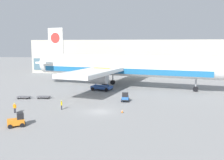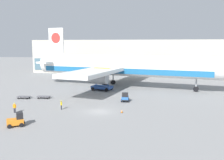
# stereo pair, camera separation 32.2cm
# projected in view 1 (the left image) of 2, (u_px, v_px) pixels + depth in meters

# --- Properties ---
(ground_plane) EXTENTS (400.00, 400.00, 0.00)m
(ground_plane) POSITION_uv_depth(u_px,v_px,m) (100.00, 112.00, 43.97)
(ground_plane) COLOR gray
(terminal_building) EXTENTS (90.00, 18.20, 14.00)m
(terminal_building) POSITION_uv_depth(u_px,v_px,m) (138.00, 56.00, 108.81)
(terminal_building) COLOR #BCB7A8
(terminal_building) RESTS_ON ground_plane
(airplane_main) EXTENTS (57.19, 48.56, 17.00)m
(airplane_main) POSITION_uv_depth(u_px,v_px,m) (120.00, 66.00, 70.24)
(airplane_main) COLOR white
(airplane_main) RESTS_ON ground_plane
(scissor_lift_loader) EXTENTS (5.75, 4.37, 5.83)m
(scissor_lift_loader) POSITION_uv_depth(u_px,v_px,m) (102.00, 82.00, 65.25)
(scissor_lift_loader) COLOR #284C99
(scissor_lift_loader) RESTS_ON ground_plane
(baggage_tug_foreground) EXTENTS (1.76, 2.53, 2.00)m
(baggage_tug_foreground) POSITION_uv_depth(u_px,v_px,m) (125.00, 97.00, 51.94)
(baggage_tug_foreground) COLOR #2D66B7
(baggage_tug_foreground) RESTS_ON ground_plane
(baggage_tug_mid) EXTENTS (2.82, 2.57, 2.00)m
(baggage_tug_mid) POSITION_uv_depth(u_px,v_px,m) (17.00, 120.00, 35.89)
(baggage_tug_mid) COLOR orange
(baggage_tug_mid) RESTS_ON ground_plane
(baggage_dolly_lead) EXTENTS (3.74, 1.65, 0.48)m
(baggage_dolly_lead) POSITION_uv_depth(u_px,v_px,m) (24.00, 97.00, 54.88)
(baggage_dolly_lead) COLOR #56565B
(baggage_dolly_lead) RESTS_ON ground_plane
(baggage_dolly_second) EXTENTS (3.74, 1.65, 0.48)m
(baggage_dolly_second) POSITION_uv_depth(u_px,v_px,m) (44.00, 97.00, 55.09)
(baggage_dolly_second) COLOR #56565B
(baggage_dolly_second) RESTS_ON ground_plane
(ground_crew_near) EXTENTS (0.37, 0.50, 1.69)m
(ground_crew_near) POSITION_uv_depth(u_px,v_px,m) (62.00, 104.00, 45.35)
(ground_crew_near) COLOR black
(ground_crew_near) RESTS_ON ground_plane
(ground_crew_far) EXTENTS (0.57, 0.27, 1.75)m
(ground_crew_far) POSITION_uv_depth(u_px,v_px,m) (15.00, 107.00, 43.17)
(ground_crew_far) COLOR black
(ground_crew_far) RESTS_ON ground_plane
(traffic_cone_near) EXTENTS (0.40, 0.40, 0.59)m
(traffic_cone_near) POSITION_uv_depth(u_px,v_px,m) (122.00, 111.00, 43.32)
(traffic_cone_near) COLOR black
(traffic_cone_near) RESTS_ON ground_plane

